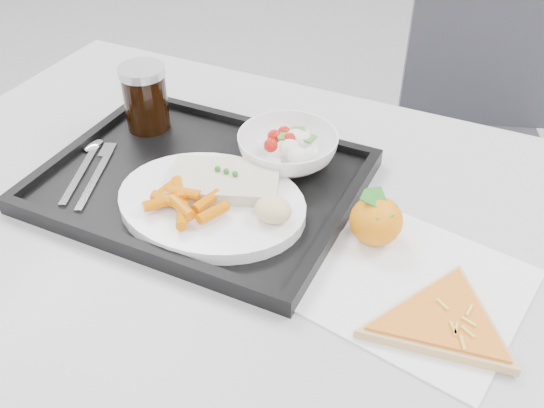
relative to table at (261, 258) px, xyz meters
name	(u,v)px	position (x,y,z in m)	size (l,w,h in m)	color
table	(261,258)	(0.00, 0.00, 0.00)	(1.20, 0.80, 0.75)	#AFAFB2
chair	(475,119)	(0.19, 0.79, -0.15)	(0.54, 0.54, 0.93)	#323238
tray	(201,183)	(-0.12, 0.04, 0.08)	(0.45, 0.35, 0.03)	black
dinner_plate	(211,203)	(-0.07, -0.02, 0.09)	(0.27, 0.27, 0.02)	white
fish_fillet	(225,181)	(-0.06, 0.02, 0.11)	(0.17, 0.14, 0.03)	beige
bread_roll	(273,210)	(0.03, -0.02, 0.12)	(0.06, 0.06, 0.03)	beige
salad_bowl	(288,148)	(-0.02, 0.13, 0.11)	(0.15, 0.15, 0.05)	white
cola_glass	(145,97)	(-0.27, 0.13, 0.14)	(0.07, 0.07, 0.11)	black
cutlery	(91,163)	(-0.29, 0.00, 0.08)	(0.11, 0.17, 0.01)	silver
napkin	(415,286)	(0.22, -0.03, 0.07)	(0.29, 0.28, 0.00)	white
tangerine	(376,220)	(0.15, 0.03, 0.10)	(0.08, 0.08, 0.07)	#F15800
pizza_slice	(443,321)	(0.27, -0.08, 0.08)	(0.30, 0.30, 0.02)	tan
carrot_pile	(182,201)	(-0.09, -0.05, 0.11)	(0.11, 0.09, 0.02)	#CF6200
salad_contents	(292,143)	(-0.01, 0.14, 0.12)	(0.08, 0.08, 0.03)	#AB140C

